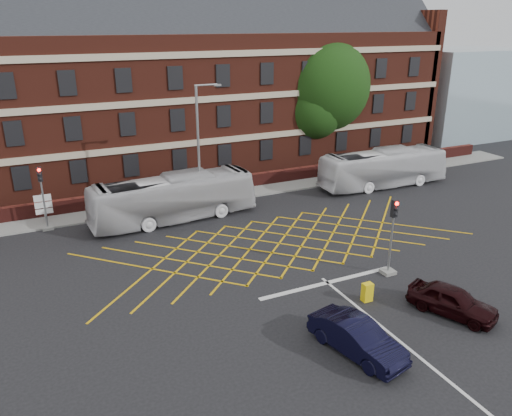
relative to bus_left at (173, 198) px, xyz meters
name	(u,v)px	position (x,y,z in m)	size (l,w,h in m)	color
ground	(295,256)	(4.74, -8.61, -1.60)	(120.00, 120.00, 0.00)	black
victorian_building	(181,81)	(4.98, 13.39, 6.24)	(51.00, 12.17, 20.40)	#552016
boundary_wall	(216,186)	(4.74, 4.39, -1.05)	(56.00, 0.50, 1.10)	#4B1714
far_pavement	(220,195)	(4.74, 3.39, -1.54)	(60.00, 3.00, 0.12)	slate
glass_block	(460,93)	(38.74, 12.39, 3.40)	(14.00, 10.00, 10.00)	#99B2BF
box_junction_hatching	(279,243)	(4.74, -6.61, -1.59)	(11.50, 0.12, 0.02)	#CC990C
stop_line	(327,283)	(4.74, -12.11, -1.59)	(8.00, 0.30, 0.02)	silver
centre_line	(413,352)	(4.74, -18.61, -1.59)	(0.15, 14.00, 0.02)	silver
bus_left	(173,198)	(0.00, 0.00, 0.00)	(2.68, 11.47, 3.19)	#BABABE
bus_right	(383,168)	(17.88, -0.06, -0.04)	(2.61, 11.14, 3.10)	silver
car_navy	(357,337)	(2.58, -17.61, -0.87)	(1.54, 4.40, 1.45)	black
car_maroon	(452,301)	(8.38, -17.08, -0.90)	(1.65, 4.09, 1.39)	black
deciduous_tree	(322,92)	(17.64, 9.36, 5.04)	(8.87, 8.87, 11.68)	black
traffic_light_near	(391,244)	(8.31, -12.62, 0.17)	(0.70, 0.70, 4.27)	slate
traffic_light_far	(44,204)	(-8.10, 1.95, 0.17)	(0.70, 0.70, 4.27)	slate
street_lamp	(200,172)	(2.11, 0.30, 1.54)	(2.25, 1.00, 9.07)	slate
direction_signs	(43,205)	(-8.15, 2.91, -0.22)	(1.10, 0.16, 2.20)	gray
utility_cabinet	(367,292)	(5.50, -14.45, -1.12)	(0.50, 0.37, 0.95)	yellow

